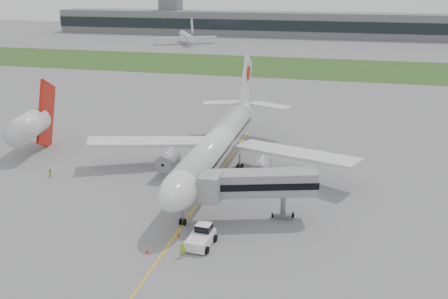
% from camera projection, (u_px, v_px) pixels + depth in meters
% --- Properties ---
extents(ground, '(600.00, 600.00, 0.00)m').
position_uv_depth(ground, '(212.00, 184.00, 82.38)').
color(ground, slate).
rests_on(ground, ground).
extents(apron_markings, '(70.00, 70.00, 0.04)m').
position_uv_depth(apron_markings, '(203.00, 196.00, 77.79)').
color(apron_markings, yellow).
rests_on(apron_markings, ground).
extents(grass_strip, '(600.00, 50.00, 0.02)m').
position_uv_depth(grass_strip, '(294.00, 67.00, 192.59)').
color(grass_strip, '#30471A').
rests_on(grass_strip, ground).
extents(terminal_building, '(320.00, 22.30, 14.00)m').
position_uv_depth(terminal_building, '(316.00, 25.00, 291.25)').
color(terminal_building, gray).
rests_on(terminal_building, ground).
extents(control_tower, '(12.00, 12.00, 56.00)m').
position_uv_depth(control_tower, '(172.00, 33.00, 316.06)').
color(control_tower, gray).
rests_on(control_tower, ground).
extents(airliner, '(48.13, 53.95, 17.88)m').
position_uv_depth(airliner, '(219.00, 142.00, 85.03)').
color(airliner, silver).
rests_on(airliner, ground).
extents(pushback_tug, '(3.50, 4.92, 2.43)m').
position_uv_depth(pushback_tug, '(201.00, 237.00, 63.14)').
color(pushback_tug, white).
rests_on(pushback_tug, ground).
extents(jet_bridge, '(15.61, 8.77, 7.44)m').
position_uv_depth(jet_bridge, '(254.00, 184.00, 68.03)').
color(jet_bridge, '#969698').
rests_on(jet_bridge, ground).
extents(safety_cone_left, '(0.38, 0.38, 0.53)m').
position_uv_depth(safety_cone_left, '(147.00, 251.00, 61.37)').
color(safety_cone_left, '#FD340D').
rests_on(safety_cone_left, ground).
extents(safety_cone_right, '(0.41, 0.41, 0.56)m').
position_uv_depth(safety_cone_right, '(178.00, 234.00, 65.39)').
color(safety_cone_right, '#FD340D').
rests_on(safety_cone_right, ground).
extents(ground_crew_near, '(0.70, 0.49, 1.85)m').
position_uv_depth(ground_crew_near, '(182.00, 250.00, 60.37)').
color(ground_crew_near, '#97C320').
rests_on(ground_crew_near, ground).
extents(ground_crew_far, '(0.91, 0.96, 1.57)m').
position_uv_depth(ground_crew_far, '(51.00, 173.00, 84.74)').
color(ground_crew_far, '#A9D523').
rests_on(ground_crew_far, ground).
extents(neighbor_aircraft, '(6.87, 17.78, 14.35)m').
position_uv_depth(neighbor_aircraft, '(30.00, 125.00, 95.20)').
color(neighbor_aircraft, '#B2150A').
rests_on(neighbor_aircraft, ground).
extents(distant_aircraft_left, '(41.17, 39.59, 12.15)m').
position_uv_depth(distant_aircraft_left, '(187.00, 44.00, 261.84)').
color(distant_aircraft_left, silver).
rests_on(distant_aircraft_left, ground).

